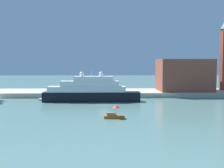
{
  "coord_description": "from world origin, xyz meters",
  "views": [
    {
      "loc": [
        0.53,
        -84.4,
        11.68
      ],
      "look_at": [
        2.55,
        6.0,
        5.39
      ],
      "focal_mm": 48.83,
      "sensor_mm": 36.0,
      "label": 1
    }
  ],
  "objects": [
    {
      "name": "work_barge",
      "position": [
        -17.89,
        10.28,
        0.3
      ],
      "size": [
        4.22,
        1.64,
        0.61
      ],
      "primitive_type": "cube",
      "color": "silver",
      "rests_on": "ground"
    },
    {
      "name": "parked_car",
      "position": [
        -11.89,
        19.46,
        2.28
      ],
      "size": [
        3.8,
        1.74,
        1.52
      ],
      "color": "silver",
      "rests_on": "quay_dock"
    },
    {
      "name": "large_yacht",
      "position": [
        -3.99,
        7.23,
        3.06
      ],
      "size": [
        29.13,
        4.62,
        10.16
      ],
      "color": "black",
      "rests_on": "ground"
    },
    {
      "name": "small_motorboat",
      "position": [
        2.39,
        -20.97,
        0.99
      ],
      "size": [
        4.31,
        1.7,
        2.83
      ],
      "color": "#C66019",
      "rests_on": "ground"
    },
    {
      "name": "quay_dock",
      "position": [
        0.0,
        25.61,
        0.81
      ],
      "size": [
        110.0,
        19.23,
        1.63
      ],
      "primitive_type": "cube",
      "color": "#B7AD99",
      "rests_on": "ground"
    },
    {
      "name": "person_figure",
      "position": [
        -5.94,
        19.93,
        2.36
      ],
      "size": [
        0.36,
        0.36,
        1.6
      ],
      "color": "#4C4C4C",
      "rests_on": "quay_dock"
    },
    {
      "name": "ground",
      "position": [
        0.0,
        0.0,
        0.0
      ],
      "size": [
        400.0,
        400.0,
        0.0
      ],
      "primitive_type": "plane",
      "color": "slate"
    },
    {
      "name": "harbor_building",
      "position": [
        29.08,
        24.88,
        7.31
      ],
      "size": [
        18.4,
        14.56,
        11.38
      ],
      "primitive_type": "cube",
      "color": "brown",
      "rests_on": "quay_dock"
    },
    {
      "name": "mooring_bollard",
      "position": [
        5.52,
        17.3,
        1.93
      ],
      "size": [
        0.48,
        0.48,
        0.61
      ],
      "primitive_type": "cylinder",
      "color": "black",
      "rests_on": "quay_dock"
    }
  ]
}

